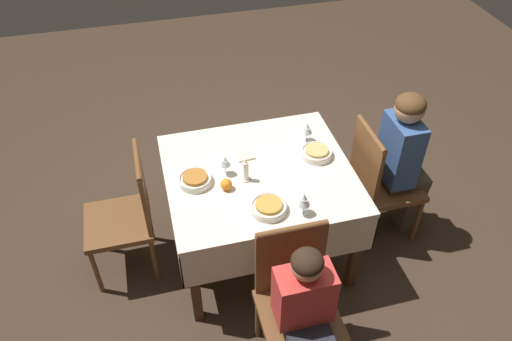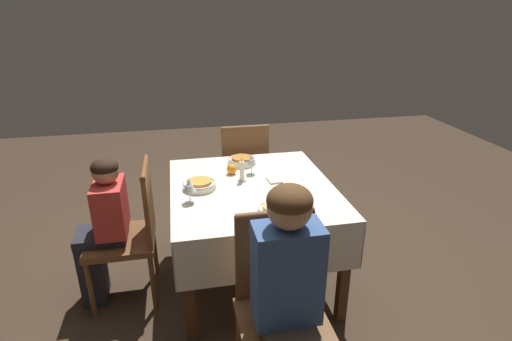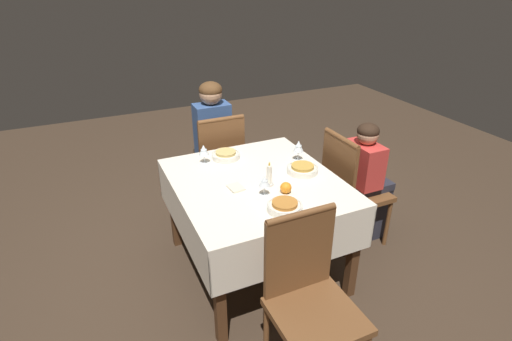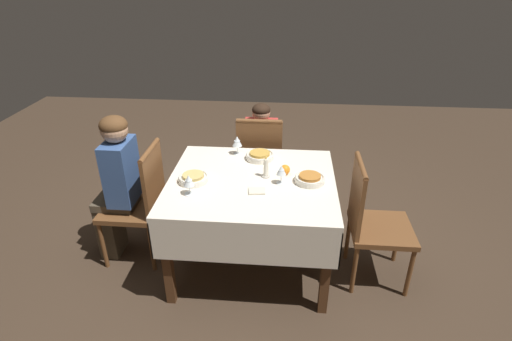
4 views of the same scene
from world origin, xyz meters
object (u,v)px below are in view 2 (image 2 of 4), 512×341
at_px(chair_north, 132,228).
at_px(person_child_red, 103,226).
at_px(chair_east, 243,169).
at_px(candle_centerpiece, 242,172).
at_px(chair_west, 280,300).
at_px(dining_table, 252,199).
at_px(bowl_west, 276,210).
at_px(wine_glass_east, 251,161).
at_px(bowl_north, 200,185).
at_px(bowl_east, 242,161).
at_px(person_adult_denim, 290,296).
at_px(napkin_red_folded, 274,180).
at_px(wine_glass_west, 304,195).
at_px(orange_fruit, 232,169).

height_order(chair_north, person_child_red, person_child_red).
bearing_deg(chair_east, candle_centerpiece, 79.72).
distance_m(chair_west, chair_north, 1.14).
relative_size(dining_table, bowl_west, 5.66).
relative_size(chair_west, bowl_west, 4.52).
relative_size(chair_north, wine_glass_east, 6.63).
bearing_deg(wine_glass_east, bowl_north, 115.11).
height_order(dining_table, chair_north, chair_north).
bearing_deg(bowl_east, wine_glass_east, -169.92).
bearing_deg(person_adult_denim, wine_glass_east, 86.99).
bearing_deg(wine_glass_east, chair_north, 104.21).
xyz_separation_m(bowl_north, napkin_red_folded, (0.02, -0.51, -0.02)).
bearing_deg(chair_west, napkin_red_folded, 77.98).
distance_m(chair_north, person_adult_denim, 1.28).
relative_size(bowl_north, wine_glass_east, 1.53).
height_order(chair_north, wine_glass_east, chair_north).
distance_m(chair_east, person_child_red, 1.36).
xyz_separation_m(chair_north, wine_glass_east, (0.21, -0.83, 0.33)).
bearing_deg(wine_glass_west, orange_fruit, 28.08).
height_order(chair_north, napkin_red_folded, chair_north).
bearing_deg(wine_glass_west, person_child_red, 72.02).
xyz_separation_m(person_child_red, wine_glass_east, (0.21, -1.00, 0.29)).
height_order(person_child_red, bowl_east, person_child_red).
xyz_separation_m(dining_table, wine_glass_west, (-0.39, -0.23, 0.20)).
bearing_deg(chair_west, chair_east, 86.18).
bearing_deg(bowl_west, bowl_east, 4.13).
relative_size(chair_north, bowl_east, 4.49).
distance_m(chair_north, orange_fruit, 0.78).
bearing_deg(candle_centerpiece, bowl_east, -9.50).
relative_size(dining_table, orange_fruit, 16.21).
bearing_deg(bowl_west, candle_centerpiece, 12.41).
distance_m(person_child_red, napkin_red_folded, 1.15).
height_order(bowl_north, orange_fruit, orange_fruit).
distance_m(dining_table, orange_fruit, 0.29).
bearing_deg(chair_east, dining_table, 84.26).
relative_size(dining_table, chair_east, 1.25).
xyz_separation_m(chair_north, orange_fruit, (0.23, -0.69, 0.26)).
bearing_deg(person_child_red, bowl_east, 112.93).
xyz_separation_m(bowl_north, orange_fruit, (0.20, -0.24, 0.01)).
xyz_separation_m(bowl_west, wine_glass_west, (0.01, -0.17, 0.07)).
bearing_deg(candle_centerpiece, wine_glass_east, -38.24).
height_order(chair_west, chair_north, same).
height_order(person_adult_denim, person_child_red, person_adult_denim).
distance_m(person_child_red, bowl_north, 0.66).
height_order(chair_east, orange_fruit, chair_east).
relative_size(wine_glass_west, bowl_north, 0.66).
bearing_deg(dining_table, chair_east, -5.74).
bearing_deg(person_child_red, candle_centerpiece, 96.19).
distance_m(wine_glass_west, bowl_east, 0.83).
distance_m(wine_glass_east, orange_fruit, 0.15).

